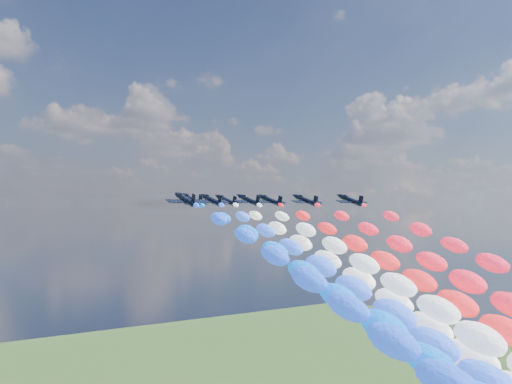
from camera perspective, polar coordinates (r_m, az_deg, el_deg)
jet_0 at (r=136.94m, az=-6.46°, el=-0.67°), size 9.42×12.43×5.47m
trail_0 at (r=88.77m, az=14.83°, el=-16.09°), size 7.05×127.36×52.50m
jet_1 at (r=147.09m, az=-5.88°, el=-0.70°), size 8.70×11.91×5.47m
trail_1 at (r=98.48m, az=13.44°, el=-14.58°), size 7.05×127.36×52.50m
jet_2 at (r=158.00m, az=-4.07°, el=-0.73°), size 8.77×11.97×5.47m
trail_2 at (r=110.06m, az=14.05°, el=-13.13°), size 7.05×127.36×52.50m
jet_3 at (r=162.22m, az=-0.66°, el=-0.74°), size 8.67×11.90×5.47m
trail_3 at (r=116.92m, az=18.04°, el=-12.39°), size 7.05×127.36×52.50m
jet_4 at (r=171.61m, az=-2.73°, el=-0.76°), size 8.91×12.07×5.47m
trail_4 at (r=123.92m, az=13.86°, el=-11.76°), size 7.05×127.36×52.50m
jet_5 at (r=169.00m, az=1.30°, el=-0.75°), size 9.35×12.38×5.47m
trail_5 at (r=124.99m, az=19.60°, el=-11.64°), size 7.05×127.36×52.50m
jet_6 at (r=167.49m, az=4.55°, el=-0.75°), size 8.68×11.90×5.47m
jet_7 at (r=165.13m, az=8.60°, el=-0.73°), size 9.40×12.42×5.47m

